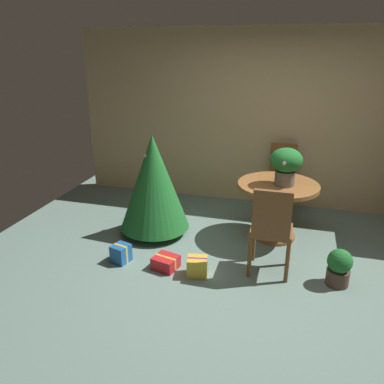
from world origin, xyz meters
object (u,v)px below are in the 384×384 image
object	(u,v)px
gift_box_gold	(197,267)
gift_box_red	(166,262)
round_dining_table	(277,202)
holiday_tree	(154,182)
flower_vase	(286,164)
gift_box_blue	(121,253)
potted_plant	(339,267)
wooden_chair_near	(271,227)
wooden_chair_far	(282,174)

from	to	relation	value
gift_box_gold	gift_box_red	bearing A→B (deg)	173.57
round_dining_table	holiday_tree	size ratio (longest dim) A/B	0.76
flower_vase	gift_box_blue	xyz separation A→B (m)	(-1.72, -1.06, -0.91)
round_dining_table	gift_box_blue	xyz separation A→B (m)	(-1.65, -1.10, -0.38)
gift_box_red	potted_plant	size ratio (longest dim) A/B	0.76
holiday_tree	wooden_chair_near	bearing A→B (deg)	-21.65
holiday_tree	gift_box_gold	xyz separation A→B (m)	(0.80, -0.83, -0.61)
holiday_tree	gift_box_blue	world-z (taller)	holiday_tree
flower_vase	wooden_chair_far	size ratio (longest dim) A/B	0.46
holiday_tree	gift_box_blue	size ratio (longest dim) A/B	5.75
gift_box_blue	potted_plant	world-z (taller)	potted_plant
wooden_chair_near	gift_box_gold	xyz separation A→B (m)	(-0.73, -0.23, -0.46)
round_dining_table	gift_box_blue	world-z (taller)	round_dining_table
gift_box_blue	gift_box_red	distance (m)	0.54
round_dining_table	gift_box_red	bearing A→B (deg)	-135.40
wooden_chair_near	wooden_chair_far	distance (m)	1.83
round_dining_table	gift_box_gold	size ratio (longest dim) A/B	4.11
round_dining_table	wooden_chair_near	bearing A→B (deg)	-90.00
wooden_chair_far	gift_box_gold	distance (m)	2.23
wooden_chair_near	wooden_chair_far	xyz separation A→B (m)	(0.00, 1.83, 0.00)
gift_box_red	holiday_tree	bearing A→B (deg)	118.20
gift_box_red	potted_plant	xyz separation A→B (m)	(1.82, 0.19, 0.14)
gift_box_red	gift_box_gold	size ratio (longest dim) A/B	1.25
round_dining_table	wooden_chair_near	distance (m)	0.91
gift_box_red	potted_plant	world-z (taller)	potted_plant
flower_vase	potted_plant	distance (m)	1.35
gift_box_red	potted_plant	distance (m)	1.83
round_dining_table	flower_vase	distance (m)	0.53
gift_box_gold	potted_plant	bearing A→B (deg)	8.99
wooden_chair_far	gift_box_blue	size ratio (longest dim) A/B	4.35
gift_box_red	gift_box_gold	xyz separation A→B (m)	(0.37, -0.04, 0.03)
wooden_chair_near	gift_box_red	size ratio (longest dim) A/B	3.30
gift_box_blue	gift_box_gold	distance (m)	0.92
wooden_chair_near	gift_box_red	world-z (taller)	wooden_chair_near
holiday_tree	gift_box_gold	world-z (taller)	holiday_tree
flower_vase	gift_box_gold	world-z (taller)	flower_vase
flower_vase	wooden_chair_far	distance (m)	1.05
round_dining_table	gift_box_red	size ratio (longest dim) A/B	3.29
wooden_chair_far	potted_plant	distance (m)	1.99
gift_box_blue	gift_box_gold	size ratio (longest dim) A/B	0.94
gift_box_gold	gift_box_blue	bearing A→B (deg)	177.80
wooden_chair_far	gift_box_blue	bearing A→B (deg)	-129.21
gift_box_blue	potted_plant	distance (m)	2.37
holiday_tree	potted_plant	bearing A→B (deg)	-15.13
wooden_chair_near	potted_plant	distance (m)	0.80
flower_vase	gift_box_blue	size ratio (longest dim) A/B	2.01
gift_box_red	gift_box_gold	world-z (taller)	gift_box_gold
flower_vase	potted_plant	world-z (taller)	flower_vase
wooden_chair_near	gift_box_blue	bearing A→B (deg)	-173.39
flower_vase	holiday_tree	world-z (taller)	holiday_tree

